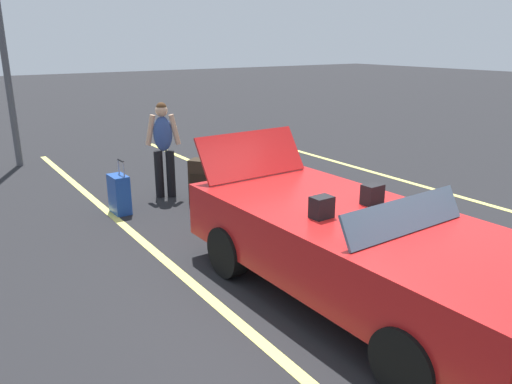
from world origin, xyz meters
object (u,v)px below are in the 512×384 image
object	(u,v)px
suitcase_medium_bright	(119,194)
traveler_person	(163,145)
suitcase_large_black	(205,181)
convertible_car	(375,254)

from	to	relation	value
suitcase_medium_bright	traveler_person	xyz separation A→B (m)	(-0.40, 0.96, 0.62)
suitcase_large_black	convertible_car	bearing A→B (deg)	48.99
convertible_car	traveler_person	distance (m)	4.71
convertible_car	suitcase_large_black	xyz separation A→B (m)	(-4.01, 0.23, -0.22)
convertible_car	suitcase_medium_bright	distance (m)	4.45
convertible_car	traveler_person	world-z (taller)	traveler_person
convertible_car	suitcase_medium_bright	bearing A→B (deg)	-166.48
convertible_car	suitcase_large_black	world-z (taller)	convertible_car
suitcase_large_black	suitcase_medium_bright	distance (m)	1.41
traveler_person	suitcase_large_black	bearing A→B (deg)	57.06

